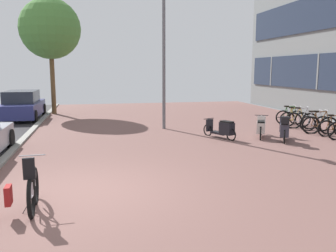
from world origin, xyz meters
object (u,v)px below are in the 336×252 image
bicycle_rack_04 (315,123)px  scooter_far (284,129)px  bicycle_rack_02 (334,128)px  scooter_mid (261,128)px  bicycle_rack_03 (320,125)px  scooter_near (223,129)px  lamp_post (164,48)px  parked_car_far (22,106)px  street_tree (50,29)px  bicycle_rack_06 (295,119)px  bicycle_rack_05 (302,121)px  bicycle_foreground (31,189)px  bicycle_rack_07 (290,117)px

bicycle_rack_04 → scooter_far: scooter_far is taller
bicycle_rack_02 → scooter_mid: bicycle_rack_02 is taller
bicycle_rack_03 → scooter_far: (-2.21, -1.05, 0.09)m
scooter_near → scooter_mid: size_ratio=1.02×
bicycle_rack_02 → lamp_post: size_ratio=0.20×
parked_car_far → lamp_post: size_ratio=0.70×
scooter_mid → street_tree: street_tree is taller
bicycle_rack_03 → bicycle_rack_04: (0.24, 0.66, -0.03)m
bicycle_rack_06 → scooter_far: scooter_far is taller
bicycle_rack_06 → street_tree: size_ratio=0.19×
bicycle_rack_02 → scooter_far: 2.42m
bicycle_rack_05 → bicycle_rack_06: (0.09, 0.66, -0.02)m
bicycle_foreground → lamp_post: 10.07m
bicycle_rack_05 → lamp_post: (-5.98, 1.30, 3.15)m
bicycle_rack_05 → parked_car_far: bearing=154.5°
bicycle_rack_06 → bicycle_rack_07: 0.67m
bicycle_rack_07 → bicycle_rack_03: bearing=-95.0°
scooter_mid → lamp_post: 5.33m
bicycle_rack_02 → street_tree: size_ratio=0.19×
scooter_near → bicycle_rack_04: bearing=10.0°
scooter_mid → bicycle_rack_05: bearing=29.5°
bicycle_foreground → bicycle_rack_03: bearing=30.2°
bicycle_rack_03 → bicycle_rack_07: bicycle_rack_03 is taller
parked_car_far → bicycle_rack_07: bearing=-20.2°
bicycle_rack_07 → scooter_mid: (-2.95, -2.88, 0.04)m
bicycle_rack_05 → bicycle_rack_06: size_ratio=1.09×
bicycle_rack_03 → lamp_post: 7.24m
bicycle_rack_02 → bicycle_rack_07: bearing=89.1°
bicycle_rack_04 → bicycle_rack_06: bicycle_rack_06 is taller
scooter_far → bicycle_rack_06: bearing=52.7°
bicycle_rack_03 → bicycle_rack_04: 0.70m
bicycle_rack_04 → lamp_post: lamp_post is taller
bicycle_rack_07 → scooter_far: 4.44m
bicycle_rack_04 → bicycle_foreground: bearing=-147.7°
bicycle_foreground → lamp_post: bearing=63.5°
bicycle_rack_04 → bicycle_rack_06: 1.33m
bicycle_rack_07 → scooter_near: bicycle_rack_07 is taller
street_tree → bicycle_foreground: bearing=-86.0°
scooter_mid → lamp_post: bearing=138.6°
bicycle_rack_02 → bicycle_rack_04: 1.33m
bicycle_foreground → bicycle_rack_07: bearing=39.4°
bicycle_foreground → bicycle_rack_03: bicycle_foreground is taller
bicycle_rack_07 → parked_car_far: parked_car_far is taller
bicycle_rack_02 → scooter_far: size_ratio=0.77×
bicycle_rack_03 → scooter_mid: size_ratio=0.88×
parked_car_far → bicycle_rack_06: bearing=-22.9°
bicycle_rack_07 → street_tree: size_ratio=0.19×
bicycle_rack_02 → bicycle_rack_03: 0.69m
bicycle_rack_06 → bicycle_rack_07: bearing=79.4°
scooter_near → street_tree: bearing=126.9°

